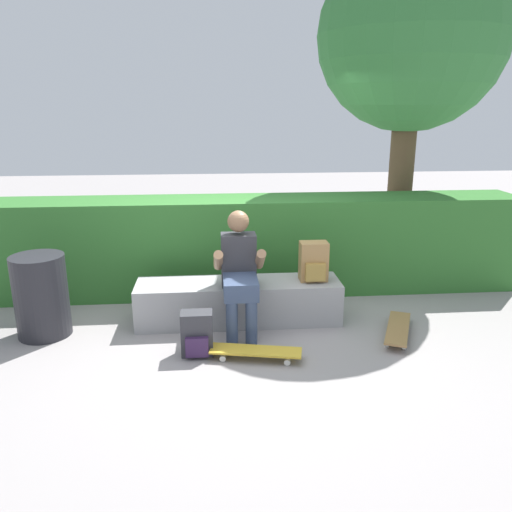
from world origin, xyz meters
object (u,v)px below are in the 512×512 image
object	(u,v)px
person_skater	(239,270)
trash_bin	(41,296)
backpack_on_bench	(314,262)
bench_main	(239,302)
skateboard_near_person	(256,351)
backpack_on_ground	(197,334)
skateboard_beside_bench	(398,329)

from	to	relation	value
person_skater	trash_bin	xyz separation A→B (m)	(-1.89, 0.06, -0.23)
backpack_on_bench	trash_bin	world-z (taller)	backpack_on_bench
bench_main	backpack_on_bench	size ratio (longest dim) A/B	5.16
bench_main	skateboard_near_person	world-z (taller)	bench_main
person_skater	skateboard_near_person	distance (m)	0.84
backpack_on_ground	trash_bin	world-z (taller)	trash_bin
trash_bin	skateboard_near_person	bearing A→B (deg)	-18.89
skateboard_beside_bench	backpack_on_bench	world-z (taller)	backpack_on_bench
backpack_on_bench	skateboard_beside_bench	bearing A→B (deg)	-32.80
bench_main	backpack_on_ground	bearing A→B (deg)	-120.14
bench_main	backpack_on_ground	distance (m)	0.81
bench_main	person_skater	xyz separation A→B (m)	(-0.00, -0.22, 0.42)
skateboard_beside_bench	backpack_on_bench	xyz separation A→B (m)	(-0.75, 0.48, 0.54)
person_skater	skateboard_near_person	bearing A→B (deg)	-80.47
person_skater	skateboard_beside_bench	world-z (taller)	person_skater
person_skater	backpack_on_bench	size ratio (longest dim) A/B	2.94
backpack_on_ground	trash_bin	size ratio (longest dim) A/B	0.50
skateboard_beside_bench	backpack_on_ground	xyz separation A→B (m)	(-1.92, -0.21, 0.12)
skateboard_near_person	backpack_on_ground	world-z (taller)	backpack_on_ground
backpack_on_bench	backpack_on_ground	bearing A→B (deg)	-149.35
backpack_on_bench	backpack_on_ground	size ratio (longest dim) A/B	1.00
bench_main	backpack_on_bench	bearing A→B (deg)	-0.71
bench_main	skateboard_near_person	bearing A→B (deg)	-82.97
bench_main	skateboard_beside_bench	size ratio (longest dim) A/B	2.54
skateboard_near_person	bench_main	bearing A→B (deg)	97.03
person_skater	bench_main	bearing A→B (deg)	89.77
skateboard_near_person	skateboard_beside_bench	bearing A→B (deg)	14.03
bench_main	skateboard_beside_bench	bearing A→B (deg)	-18.00
skateboard_near_person	skateboard_beside_bench	distance (m)	1.45
person_skater	skateboard_beside_bench	bearing A→B (deg)	-10.20
backpack_on_bench	backpack_on_ground	world-z (taller)	backpack_on_bench
skateboard_near_person	backpack_on_ground	bearing A→B (deg)	164.92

